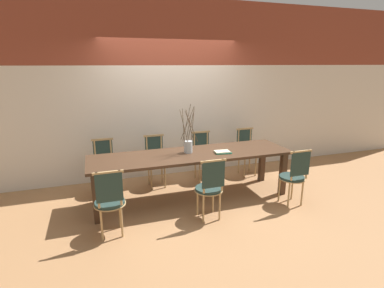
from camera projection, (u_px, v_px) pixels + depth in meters
name	position (u px, v px, depth m)	size (l,w,h in m)	color
ground_plane	(192.00, 198.00, 4.79)	(16.00, 16.00, 0.00)	#9E7047
wall_rear	(171.00, 91.00, 5.50)	(12.00, 0.06, 3.20)	beige
dining_table	(192.00, 159.00, 4.62)	(3.11, 0.85, 0.75)	#422B1C
chair_near_leftend	(110.00, 200.00, 3.62)	(0.39, 0.39, 0.89)	#233833
chair_near_left	(210.00, 186.00, 4.03)	(0.39, 0.39, 0.89)	#233833
chair_near_center	(294.00, 175.00, 4.44)	(0.39, 0.39, 0.89)	#233833
chair_far_leftend	(104.00, 164.00, 4.92)	(0.39, 0.39, 0.89)	#233833
chair_far_left	(156.00, 159.00, 5.18)	(0.39, 0.39, 0.89)	#233833
chair_far_center	(203.00, 154.00, 5.45)	(0.39, 0.39, 0.89)	#233833
chair_far_right	(247.00, 150.00, 5.73)	(0.39, 0.39, 0.89)	#233833
vase_centerpiece	(188.00, 145.00, 4.61)	(0.25, 0.26, 0.74)	#B2BCC1
book_stack	(222.00, 152.00, 4.62)	(0.26, 0.20, 0.03)	#1E6B4C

